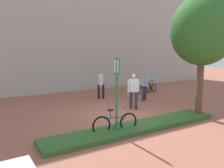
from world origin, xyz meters
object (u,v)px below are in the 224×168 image
object	(u,v)px
bike_at_sign	(115,123)
person_shirt_blue	(101,82)
tree_sidewalk	(203,31)
person_casual_tan	(144,84)
person_shirt_white	(134,89)
parking_sign_post	(117,85)
bike_rack_cluster	(143,87)
bollard_steel	(129,90)

from	to	relation	value
bike_at_sign	person_shirt_blue	bearing A→B (deg)	66.60
tree_sidewalk	bike_at_sign	size ratio (longest dim) A/B	3.05
tree_sidewalk	person_casual_tan	distance (m)	4.56
bike_at_sign	person_shirt_blue	distance (m)	5.73
person_shirt_blue	person_shirt_white	bearing A→B (deg)	-85.60
parking_sign_post	person_shirt_white	xyz separation A→B (m)	(2.50, 2.41, -0.71)
bike_rack_cluster	person_shirt_blue	xyz separation A→B (m)	(-3.58, -0.49, 0.63)
bike_rack_cluster	person_shirt_white	bearing A→B (deg)	-134.55
tree_sidewalk	parking_sign_post	distance (m)	4.55
bike_at_sign	bollard_steel	xyz separation A→B (m)	(3.99, 4.80, 0.10)
bike_rack_cluster	person_casual_tan	xyz separation A→B (m)	(-1.70, -2.20, 0.63)
bike_at_sign	person_casual_tan	distance (m)	5.47
parking_sign_post	bike_rack_cluster	world-z (taller)	parking_sign_post
bike_rack_cluster	person_shirt_white	xyz separation A→B (m)	(-3.35, -3.41, 0.63)
bike_at_sign	bike_rack_cluster	distance (m)	8.17
parking_sign_post	person_casual_tan	world-z (taller)	parking_sign_post
bike_rack_cluster	person_shirt_white	size ratio (longest dim) A/B	1.22
person_casual_tan	person_shirt_white	world-z (taller)	same
bike_rack_cluster	person_casual_tan	distance (m)	2.85
person_casual_tan	person_shirt_blue	distance (m)	2.54
person_casual_tan	parking_sign_post	bearing A→B (deg)	-138.88
person_shirt_white	bollard_steel	bearing A→B (deg)	58.90
tree_sidewalk	person_shirt_white	world-z (taller)	tree_sidewalk
bollard_steel	person_shirt_blue	distance (m)	1.86
person_shirt_blue	person_casual_tan	bearing A→B (deg)	-42.33
bollard_steel	person_shirt_white	bearing A→B (deg)	-121.10
bike_at_sign	tree_sidewalk	bearing A→B (deg)	-2.70
bike_rack_cluster	person_shirt_blue	bearing A→B (deg)	-172.19
bollard_steel	person_shirt_blue	bearing A→B (deg)	166.29
tree_sidewalk	bike_at_sign	xyz separation A→B (m)	(-4.10, 0.19, -3.29)
bollard_steel	person_casual_tan	bearing A→B (deg)	-83.56
person_casual_tan	person_shirt_blue	size ratio (longest dim) A/B	1.00
person_shirt_white	person_shirt_blue	distance (m)	2.93
tree_sidewalk	bike_rack_cluster	distance (m)	6.98
person_shirt_blue	parking_sign_post	bearing A→B (deg)	-113.11
tree_sidewalk	person_shirt_blue	distance (m)	6.31
bike_at_sign	bike_rack_cluster	xyz separation A→B (m)	(5.84, 5.72, -0.00)
bike_rack_cluster	bollard_steel	world-z (taller)	bollard_steel
bollard_steel	person_shirt_white	distance (m)	2.96
parking_sign_post	bike_at_sign	world-z (taller)	parking_sign_post
tree_sidewalk	person_casual_tan	world-z (taller)	tree_sidewalk
bike_rack_cluster	person_shirt_white	distance (m)	4.82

